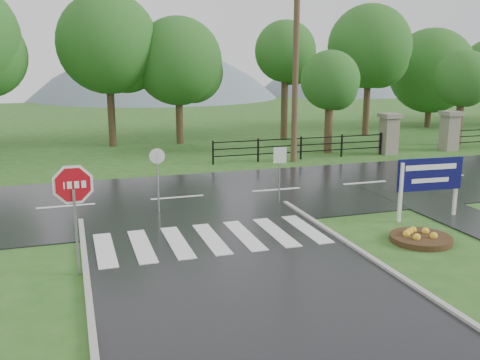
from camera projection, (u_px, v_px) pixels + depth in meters
name	position (u px, v px, depth m)	size (l,w,h in m)	color
ground	(275.00, 318.00, 10.81)	(120.00, 120.00, 0.00)	#2B5B1E
main_road	(177.00, 199.00, 20.10)	(90.00, 8.00, 0.04)	black
walkway	(477.00, 223.00, 17.06)	(2.20, 11.00, 0.04)	#262628
crosswalk	(211.00, 239.00, 15.44)	(6.50, 2.80, 0.02)	silver
pillar_west	(389.00, 133.00, 29.29)	(1.00, 1.00, 2.24)	gray
pillar_east	(450.00, 130.00, 30.48)	(1.00, 1.00, 2.24)	gray
fence_west	(301.00, 146.00, 27.82)	(9.58, 0.08, 1.20)	black
hills	(128.00, 208.00, 75.64)	(102.00, 48.00, 48.00)	slate
treeline	(149.00, 143.00, 33.39)	(83.20, 5.20, 10.00)	#1F581B
stop_sign	(74.00, 195.00, 12.57)	(1.29, 0.07, 2.90)	#939399
estate_billboard	(430.00, 177.00, 17.26)	(2.32, 0.20, 2.03)	silver
flower_bed	(421.00, 237.00, 15.32)	(1.75, 1.75, 0.35)	#332111
reg_sign_small	(280.00, 164.00, 18.99)	(0.46, 0.12, 2.09)	#939399
reg_sign_round	(158.00, 172.00, 17.91)	(0.51, 0.13, 2.23)	#939399
utility_pole_east	(295.00, 71.00, 26.32)	(1.58, 0.42, 8.94)	#473523
entrance_tree_left	(330.00, 81.00, 29.19)	(3.24, 3.24, 5.63)	#3D2B1C
entrance_tree_right	(463.00, 79.00, 31.81)	(3.36, 3.36, 5.70)	#3D2B1C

